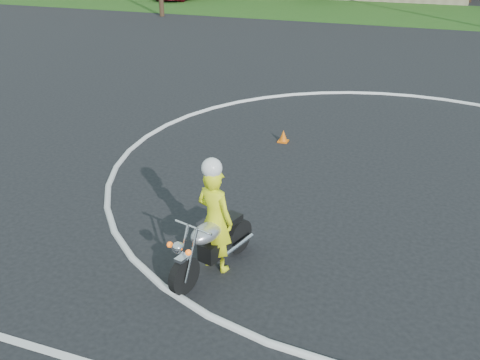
% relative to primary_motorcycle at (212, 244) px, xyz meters
% --- Properties ---
extents(ground, '(120.00, 120.00, 0.00)m').
position_rel_primary_motorcycle_xyz_m(ground, '(2.21, 1.72, -0.48)').
color(ground, black).
rests_on(ground, ground).
extents(grass_strip, '(120.00, 10.00, 0.02)m').
position_rel_primary_motorcycle_xyz_m(grass_strip, '(2.21, 28.72, -0.47)').
color(grass_strip, '#1E4714').
rests_on(grass_strip, ground).
extents(primary_motorcycle, '(0.84, 1.85, 0.99)m').
position_rel_primary_motorcycle_xyz_m(primary_motorcycle, '(0.00, 0.00, 0.00)').
color(primary_motorcycle, black).
rests_on(primary_motorcycle, ground).
extents(rider_primary_grp, '(0.70, 0.55, 1.85)m').
position_rel_primary_motorcycle_xyz_m(rider_primary_grp, '(0.01, 0.13, 0.41)').
color(rider_primary_grp, '#F1FA1A').
rests_on(rider_primary_grp, ground).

